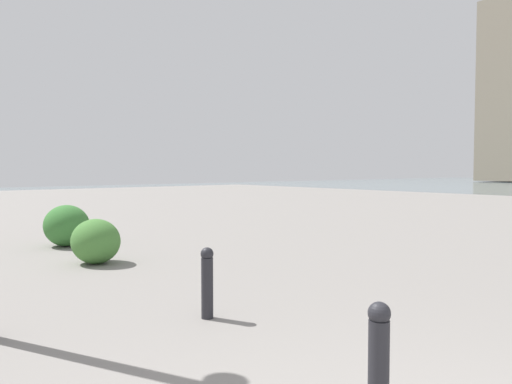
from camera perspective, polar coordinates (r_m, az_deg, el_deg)
name	(u,v)px	position (r m, az deg, el deg)	size (l,w,h in m)	color
bollard_near	(379,365)	(3.06, 13.83, -18.62)	(0.13, 0.13, 0.76)	#232328
bollard_mid	(207,281)	(5.09, -5.59, -10.10)	(0.13, 0.13, 0.72)	#232328
shrub_low	(67,226)	(10.30, -20.81, -3.60)	(0.94, 0.84, 0.80)	#387533
shrub_round	(96,241)	(8.29, -17.83, -5.38)	(0.83, 0.75, 0.71)	#477F38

